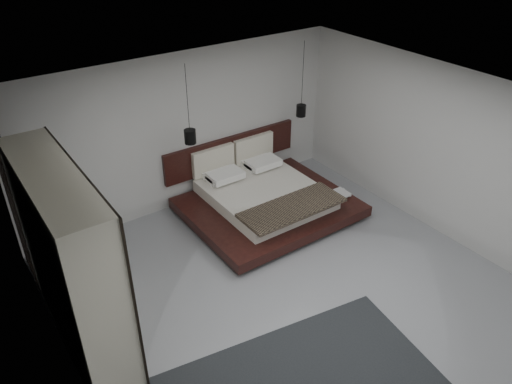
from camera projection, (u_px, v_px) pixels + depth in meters
floor at (289, 290)px, 7.27m from camera, size 6.00×6.00×0.00m
ceiling at (297, 109)px, 5.82m from camera, size 6.00×6.00×0.00m
wall_back at (185, 132)px, 8.65m from camera, size 6.00×0.00×6.00m
wall_front at (503, 360)px, 4.44m from camera, size 6.00×0.00×6.00m
wall_left at (62, 302)px, 5.08m from camera, size 0.00×6.00×6.00m
wall_right at (439, 151)px, 8.02m from camera, size 0.00×6.00×6.00m
lattice_screen at (14, 203)px, 6.87m from camera, size 0.05×0.90×2.60m
bed at (264, 197)px, 8.91m from camera, size 2.80×2.40×1.08m
book_lower at (336, 195)px, 9.02m from camera, size 0.24×0.32×0.03m
book_upper at (337, 194)px, 8.98m from camera, size 0.29×0.34×0.02m
pendant_left at (190, 136)px, 7.97m from camera, size 0.19×0.19×1.30m
pendant_right at (301, 110)px, 9.14m from camera, size 0.18×0.18×1.38m
wardrobe at (71, 264)px, 5.86m from camera, size 0.59×2.50×2.45m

